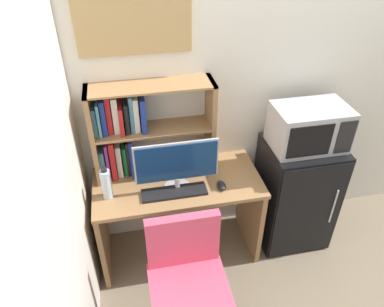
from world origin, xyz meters
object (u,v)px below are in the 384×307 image
at_px(water_bottle, 106,184).
at_px(wall_corkboard, 133,14).
at_px(microwave, 309,127).
at_px(desk_chair, 188,292).
at_px(hutch_bookshelf, 134,129).
at_px(monitor, 177,164).
at_px(computer_mouse, 221,185).
at_px(keyboard, 174,192).
at_px(mini_fridge, 295,193).

relative_size(water_bottle, wall_corkboard, 0.34).
distance_m(microwave, desk_chair, 1.38).
distance_m(hutch_bookshelf, monitor, 0.39).
bearing_deg(water_bottle, monitor, -1.34).
bearing_deg(water_bottle, desk_chair, -54.29).
relative_size(water_bottle, desk_chair, 0.27).
height_order(hutch_bookshelf, monitor, hutch_bookshelf).
height_order(water_bottle, microwave, microwave).
height_order(water_bottle, desk_chair, water_bottle).
bearing_deg(computer_mouse, keyboard, 179.00).
distance_m(hutch_bookshelf, computer_mouse, 0.72).
bearing_deg(monitor, computer_mouse, -9.83).
bearing_deg(computer_mouse, mini_fridge, 10.72).
height_order(computer_mouse, microwave, microwave).
xyz_separation_m(computer_mouse, mini_fridge, (0.66, 0.12, -0.30)).
relative_size(hutch_bookshelf, desk_chair, 0.95).
xyz_separation_m(monitor, mini_fridge, (0.96, 0.07, -0.49)).
bearing_deg(keyboard, computer_mouse, -1.00).
distance_m(computer_mouse, wall_corkboard, 1.25).
bearing_deg(computer_mouse, desk_chair, -122.51).
relative_size(monitor, microwave, 1.10).
xyz_separation_m(hutch_bookshelf, monitor, (0.25, -0.26, -0.15)).
distance_m(computer_mouse, microwave, 0.74).
height_order(keyboard, water_bottle, water_bottle).
xyz_separation_m(water_bottle, microwave, (1.43, 0.06, 0.22)).
height_order(keyboard, computer_mouse, computer_mouse).
bearing_deg(mini_fridge, keyboard, -173.16).
height_order(microwave, wall_corkboard, wall_corkboard).
bearing_deg(monitor, desk_chair, -93.96).
xyz_separation_m(hutch_bookshelf, mini_fridge, (1.21, -0.18, -0.64)).
height_order(hutch_bookshelf, computer_mouse, hutch_bookshelf).
distance_m(water_bottle, mini_fridge, 1.49).
distance_m(monitor, water_bottle, 0.48).
height_order(computer_mouse, mini_fridge, mini_fridge).
bearing_deg(mini_fridge, monitor, -175.71).
xyz_separation_m(keyboard, mini_fridge, (0.99, 0.12, -0.29)).
height_order(hutch_bookshelf, desk_chair, hutch_bookshelf).
bearing_deg(desk_chair, wall_corkboard, 98.63).
distance_m(computer_mouse, desk_chair, 0.74).
bearing_deg(hutch_bookshelf, mini_fridge, -8.58).
xyz_separation_m(water_bottle, desk_chair, (0.43, -0.60, -0.46)).
distance_m(monitor, wall_corkboard, 0.97).
height_order(monitor, water_bottle, monitor).
bearing_deg(monitor, microwave, 4.47).
height_order(hutch_bookshelf, keyboard, hutch_bookshelf).
relative_size(hutch_bookshelf, monitor, 1.49).
distance_m(computer_mouse, water_bottle, 0.78).
distance_m(hutch_bookshelf, microwave, 1.23).
bearing_deg(monitor, wall_corkboard, 117.88).
relative_size(monitor, keyboard, 1.27).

